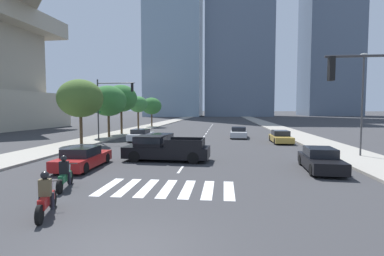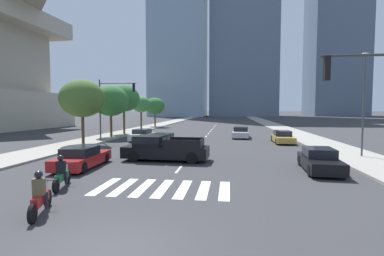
% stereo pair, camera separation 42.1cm
% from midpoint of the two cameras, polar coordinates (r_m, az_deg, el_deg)
% --- Properties ---
extents(ground_plane, '(800.00, 800.00, 0.00)m').
position_cam_midpoint_polar(ground_plane, '(7.85, -14.48, -22.81)').
color(ground_plane, '#333335').
extents(sidewalk_east, '(4.00, 260.00, 0.15)m').
position_cam_midpoint_polar(sidewalk_east, '(37.81, 21.49, -1.63)').
color(sidewalk_east, gray).
rests_on(sidewalk_east, ground).
extents(sidewalk_west, '(4.00, 260.00, 0.15)m').
position_cam_midpoint_polar(sidewalk_west, '(39.45, -14.36, -1.27)').
color(sidewalk_west, gray).
rests_on(sidewalk_west, ground).
extents(crosswalk_near, '(5.85, 2.95, 0.01)m').
position_cam_midpoint_polar(crosswalk_near, '(13.04, -4.81, -11.76)').
color(crosswalk_near, silver).
rests_on(crosswalk_near, ground).
extents(lane_divider_center, '(0.14, 50.00, 0.01)m').
position_cam_midpoint_polar(lane_divider_center, '(40.51, 3.56, -1.13)').
color(lane_divider_center, silver).
rests_on(lane_divider_center, ground).
extents(motorcycle_trailing, '(0.85, 2.13, 1.49)m').
position_cam_midpoint_polar(motorcycle_trailing, '(14.01, -23.55, -8.53)').
color(motorcycle_trailing, black).
rests_on(motorcycle_trailing, ground).
extents(motorcycle_third, '(0.97, 2.09, 1.49)m').
position_cam_midpoint_polar(motorcycle_third, '(10.92, -26.80, -12.11)').
color(motorcycle_third, black).
rests_on(motorcycle_third, ground).
extents(pickup_truck, '(5.80, 2.25, 1.67)m').
position_cam_midpoint_polar(pickup_truck, '(19.64, -5.38, -4.06)').
color(pickup_truck, black).
rests_on(pickup_truck, ground).
extents(sedan_gold_0, '(1.84, 4.42, 1.26)m').
position_cam_midpoint_polar(sedan_gold_0, '(30.99, 17.83, -1.77)').
color(sedan_gold_0, '#B28E38').
rests_on(sedan_gold_0, ground).
extents(sedan_red_1, '(1.95, 4.69, 1.26)m').
position_cam_midpoint_polar(sedan_red_1, '(18.36, -20.30, -5.56)').
color(sedan_red_1, maroon).
rests_on(sedan_red_1, ground).
extents(sedan_green_2, '(2.15, 4.82, 1.39)m').
position_cam_midpoint_polar(sedan_green_2, '(24.73, -5.29, -2.84)').
color(sedan_green_2, '#1E6038').
rests_on(sedan_green_2, ground).
extents(sedan_silver_3, '(2.14, 4.53, 1.28)m').
position_cam_midpoint_polar(sedan_silver_3, '(35.21, 9.94, -0.96)').
color(sedan_silver_3, '#B7BABF').
rests_on(sedan_silver_3, ground).
extents(sedan_black_4, '(2.03, 4.50, 1.28)m').
position_cam_midpoint_polar(sedan_black_4, '(17.91, 24.51, -5.88)').
color(sedan_black_4, black).
rests_on(sedan_black_4, ground).
extents(sedan_silver_5, '(1.92, 4.54, 1.29)m').
position_cam_midpoint_polar(sedan_silver_5, '(32.11, -9.35, -1.40)').
color(sedan_silver_5, '#B7BABF').
rests_on(sedan_silver_5, ground).
extents(traffic_signal_far, '(4.28, 0.28, 6.41)m').
position_cam_midpoint_polar(traffic_signal_far, '(31.50, -15.06, 5.51)').
color(traffic_signal_far, '#333335').
rests_on(traffic_signal_far, sidewalk_west).
extents(street_lamp_east, '(0.50, 0.24, 7.23)m').
position_cam_midpoint_polar(street_lamp_east, '(23.69, 31.27, 5.35)').
color(street_lamp_east, '#3F3F42').
rests_on(street_lamp_east, sidewalk_east).
extents(street_tree_nearest, '(4.23, 4.23, 6.13)m').
position_cam_midpoint_polar(street_tree_nearest, '(29.58, -20.49, 5.48)').
color(street_tree_nearest, '#4C3823').
rests_on(street_tree_nearest, sidewalk_west).
extents(street_tree_second, '(4.23, 4.23, 6.07)m').
position_cam_midpoint_polar(street_tree_second, '(35.65, -15.44, 5.17)').
color(street_tree_second, '#4C3823').
rests_on(street_tree_second, sidewalk_west).
extents(street_tree_third, '(4.20, 4.20, 6.51)m').
position_cam_midpoint_polar(street_tree_third, '(39.66, -13.04, 5.71)').
color(street_tree_third, '#4C3823').
rests_on(street_tree_third, sidewalk_west).
extents(street_tree_fourth, '(3.00, 3.00, 5.32)m').
position_cam_midpoint_polar(street_tree_fourth, '(46.83, -9.78, 4.60)').
color(street_tree_fourth, '#4C3823').
rests_on(street_tree_fourth, sidewalk_west).
extents(street_tree_fifth, '(3.71, 3.71, 5.44)m').
position_cam_midpoint_polar(street_tree_fifth, '(55.18, -7.12, 4.33)').
color(street_tree_fifth, '#4C3823').
rests_on(street_tree_fifth, sidewalk_west).
extents(office_tower_center_skyline, '(29.76, 25.93, 104.26)m').
position_cam_midpoint_polar(office_tower_center_skyline, '(147.21, 10.21, 22.85)').
color(office_tower_center_skyline, slate).
rests_on(office_tower_center_skyline, ground).
extents(office_tower_right_skyline, '(24.63, 25.25, 102.50)m').
position_cam_midpoint_polar(office_tower_right_skyline, '(167.18, 26.66, 18.61)').
color(office_tower_right_skyline, slate).
rests_on(office_tower_right_skyline, ground).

